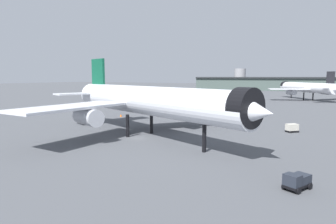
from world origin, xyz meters
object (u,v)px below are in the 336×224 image
object	(u,v)px
airliner_near_gate	(146,101)
traffic_cone_near_nose	(121,115)
baggage_cart_trailing	(292,128)
baggage_tug_wing	(297,181)
airliner_far_taxiway	(307,88)

from	to	relation	value
airliner_near_gate	traffic_cone_near_nose	distance (m)	32.40
baggage_cart_trailing	baggage_tug_wing	bearing A→B (deg)	52.40
airliner_near_gate	baggage_cart_trailing	size ratio (longest dim) A/B	18.61
airliner_near_gate	traffic_cone_near_nose	bearing A→B (deg)	158.34
airliner_near_gate	baggage_tug_wing	size ratio (longest dim) A/B	14.91
airliner_near_gate	airliner_far_taxiway	xyz separation A→B (m)	(23.98, 118.61, -0.90)
baggage_tug_wing	baggage_cart_trailing	size ratio (longest dim) A/B	1.25
baggage_cart_trailing	traffic_cone_near_nose	xyz separation A→B (m)	(-48.08, 3.73, -0.58)
airliner_far_taxiway	baggage_tug_wing	size ratio (longest dim) A/B	11.67
airliner_far_taxiway	baggage_tug_wing	bearing A→B (deg)	145.69
baggage_tug_wing	baggage_cart_trailing	bearing A→B (deg)	-147.91
airliner_far_taxiway	airliner_near_gate	bearing A→B (deg)	132.12
airliner_far_taxiway	baggage_tug_wing	distance (m)	135.67
airliner_near_gate	baggage_tug_wing	bearing A→B (deg)	-6.97
baggage_cart_trailing	traffic_cone_near_nose	world-z (taller)	baggage_cart_trailing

